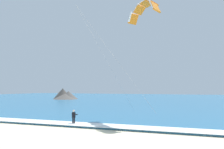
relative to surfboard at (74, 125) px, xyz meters
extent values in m
cube|color=teal|center=(4.77, 58.95, 0.07)|extent=(200.00, 120.00, 0.20)
cube|color=white|center=(4.77, -0.05, 0.19)|extent=(200.00, 2.50, 0.04)
ellipsoid|color=#239EC6|center=(0.00, 0.00, 0.00)|extent=(0.62, 1.45, 0.05)
cube|color=black|center=(0.00, 0.25, 0.04)|extent=(0.17, 0.08, 0.04)
cube|color=black|center=(0.00, -0.25, 0.04)|extent=(0.17, 0.08, 0.04)
cylinder|color=black|center=(-0.10, 0.01, 0.39)|extent=(0.14, 0.14, 0.84)
cylinder|color=black|center=(0.10, -0.01, 0.39)|extent=(0.14, 0.14, 0.84)
cube|color=black|center=(0.00, 0.00, 1.11)|extent=(0.36, 0.24, 0.60)
sphere|color=beige|center=(0.00, 0.00, 1.55)|extent=(0.22, 0.22, 0.22)
cylinder|color=black|center=(-0.16, 0.18, 1.16)|extent=(0.15, 0.51, 0.22)
cylinder|color=black|center=(0.20, 0.14, 1.16)|extent=(0.15, 0.51, 0.22)
cylinder|color=black|center=(0.05, 0.38, 1.16)|extent=(0.55, 0.11, 0.04)
cube|color=#3F3F42|center=(0.02, 0.12, 0.89)|extent=(0.13, 0.09, 0.10)
cube|color=orange|center=(8.16, 4.16, 13.32)|extent=(1.30, 1.64, 1.48)
cube|color=white|center=(7.81, 3.83, 13.54)|extent=(0.73, 0.76, 1.22)
cube|color=orange|center=(7.58, 5.22, 14.28)|extent=(1.66, 1.82, 1.14)
cube|color=white|center=(7.23, 4.88, 14.50)|extent=(1.01, 1.02, 0.79)
cube|color=orange|center=(6.63, 6.37, 14.63)|extent=(1.83, 1.84, 0.54)
cube|color=white|center=(6.28, 6.04, 14.85)|extent=(1.10, 1.13, 0.18)
cube|color=orange|center=(5.51, 7.37, 14.28)|extent=(1.81, 1.66, 1.14)
cube|color=white|center=(5.16, 7.04, 14.50)|extent=(0.99, 1.04, 0.79)
cube|color=orange|center=(4.48, 7.99, 13.32)|extent=(1.63, 1.29, 1.48)
cube|color=white|center=(4.13, 7.65, 13.54)|extent=(0.74, 0.75, 1.22)
cylinder|color=#B2B2B7|center=(4.05, 2.27, 7.25)|extent=(8.23, 3.81, 12.16)
cylinder|color=#B2B2B7|center=(2.21, 4.18, 7.25)|extent=(4.55, 7.63, 12.16)
cone|color=#56514C|center=(-30.19, 47.36, 1.03)|extent=(8.74, 8.74, 2.11)
cone|color=#665B51|center=(-33.02, 48.49, 1.39)|extent=(4.43, 4.43, 2.84)
cone|color=#56514C|center=(-29.64, 48.55, 1.41)|extent=(6.95, 6.95, 2.87)
cone|color=#47423D|center=(-32.33, 49.29, 1.90)|extent=(6.66, 6.66, 3.85)
camera|label=1|loc=(13.13, -23.14, 4.07)|focal=38.81mm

